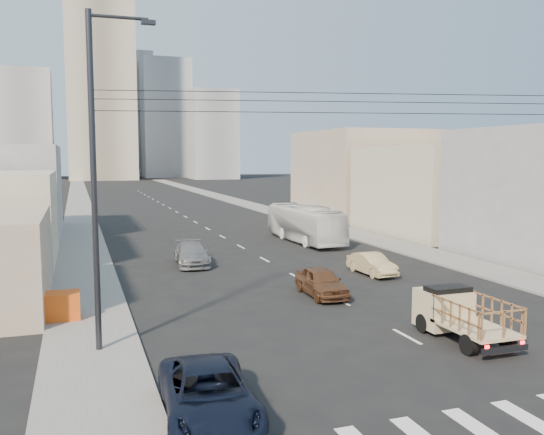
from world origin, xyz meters
TOP-DOWN VIEW (x-y plane):
  - ground at (0.00, 0.00)m, footprint 420.00×420.00m
  - sidewalk_left at (-11.75, 70.00)m, footprint 3.50×180.00m
  - sidewalk_right at (11.75, 70.00)m, footprint 3.50×180.00m
  - lane_dashes at (0.00, 53.00)m, footprint 0.15×104.00m
  - flatbed_pickup at (1.75, 1.04)m, footprint 1.95×4.41m
  - navy_pickup at (-8.94, -2.56)m, footprint 2.73×5.30m
  - city_bus at (5.72, 26.78)m, footprint 2.84×10.95m
  - sedan_brown at (-0.50, 9.20)m, footprint 1.84×4.28m
  - sedan_tan at (4.50, 13.10)m, footprint 1.57×3.96m
  - sedan_grey at (-5.11, 19.62)m, footprint 2.43×5.13m
  - streetlamp_left at (-11.39, 4.00)m, footprint 2.36×0.25m
  - overhead_wires at (0.00, 1.50)m, footprint 23.01×5.02m
  - crate_stack at (-13.00, 8.58)m, footprint 1.80×1.20m
  - bldg_right_mid at (19.50, 28.00)m, footprint 11.00×14.00m
  - bldg_right_far at (20.00, 44.00)m, footprint 12.00×16.00m
  - high_rise_tower at (-4.00, 170.00)m, footprint 20.00×20.00m
  - midrise_ne at (18.00, 185.00)m, footprint 16.00×16.00m
  - midrise_nw at (-26.00, 180.00)m, footprint 15.00×15.00m
  - midrise_back at (6.00, 200.00)m, footprint 18.00×18.00m
  - midrise_east at (30.00, 165.00)m, footprint 14.00×14.00m

SIDE VIEW (x-z plane):
  - ground at x=0.00m, z-range 0.00..0.00m
  - lane_dashes at x=0.00m, z-range 0.00..0.01m
  - sidewalk_left at x=-11.75m, z-range 0.00..0.12m
  - sidewalk_right at x=11.75m, z-range 0.00..0.12m
  - sedan_tan at x=4.50m, z-range 0.00..1.28m
  - crate_stack at x=-13.00m, z-range 0.12..1.26m
  - navy_pickup at x=-8.94m, z-range 0.00..1.43m
  - sedan_brown at x=-0.50m, z-range 0.00..1.44m
  - sedan_grey at x=-5.11m, z-range 0.00..1.44m
  - flatbed_pickup at x=1.75m, z-range 0.14..2.04m
  - city_bus at x=5.72m, z-range 0.00..3.03m
  - bldg_right_mid at x=19.50m, z-range 0.00..8.00m
  - bldg_right_far at x=20.00m, z-range 0.00..10.00m
  - streetlamp_left at x=-11.39m, z-range 0.44..12.44m
  - overhead_wires at x=0.00m, z-range 8.60..9.33m
  - midrise_east at x=30.00m, z-range 0.00..28.00m
  - midrise_nw at x=-26.00m, z-range 0.00..34.00m
  - midrise_ne at x=18.00m, z-range 0.00..40.00m
  - midrise_back at x=6.00m, z-range 0.00..44.00m
  - high_rise_tower at x=-4.00m, z-range 0.00..60.00m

